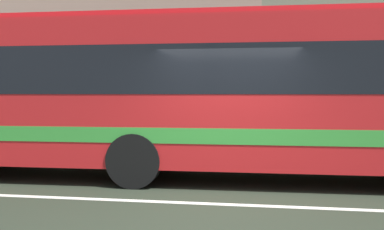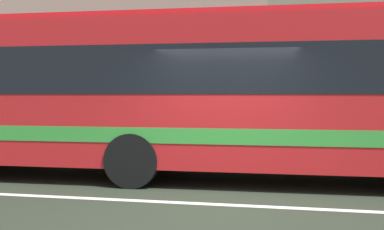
{
  "view_description": "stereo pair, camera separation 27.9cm",
  "coord_description": "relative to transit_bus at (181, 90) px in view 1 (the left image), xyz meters",
  "views": [
    {
      "loc": [
        0.79,
        -7.28,
        1.74
      ],
      "look_at": [
        -0.93,
        2.59,
        1.26
      ],
      "focal_mm": 44.48,
      "sensor_mm": 36.0,
      "label": 1
    },
    {
      "loc": [
        1.06,
        -7.22,
        1.74
      ],
      "look_at": [
        -0.93,
        2.59,
        1.26
      ],
      "focal_mm": 44.48,
      "sensor_mm": 36.0,
      "label": 2
    }
  ],
  "objects": [
    {
      "name": "ground_plane",
      "position": [
        1.08,
        -2.16,
        -1.79
      ],
      "size": [
        160.0,
        160.0,
        0.0
      ],
      "primitive_type": "plane",
      "color": "#272F23"
    },
    {
      "name": "hedge_row_far",
      "position": [
        -2.28,
        3.44,
        -1.44
      ],
      "size": [
        15.21,
        1.1,
        0.7
      ],
      "primitive_type": "cube",
      "color": "#30542D",
      "rests_on": "ground_plane"
    },
    {
      "name": "lane_centre_line",
      "position": [
        1.08,
        -2.16,
        -1.78
      ],
      "size": [
        60.0,
        0.16,
        0.01
      ],
      "primitive_type": "cube",
      "color": "silver",
      "rests_on": "ground_plane"
    },
    {
      "name": "transit_bus",
      "position": [
        0.0,
        0.0,
        0.0
      ],
      "size": [
        10.96,
        2.8,
        3.24
      ],
      "color": "red",
      "rests_on": "ground_plane"
    }
  ]
}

